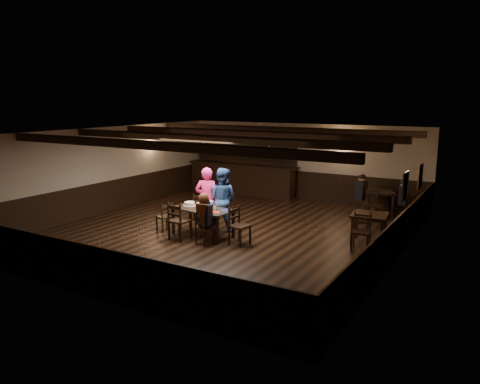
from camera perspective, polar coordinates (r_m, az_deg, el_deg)
The scene contains 25 objects.
ground at distance 12.85m, azimuth -1.40°, elevation -4.78°, with size 10.00×10.00×0.00m, color black.
room_shell at distance 12.51m, azimuth -1.31°, elevation 2.96°, with size 9.02×10.02×2.71m.
dining_table at distance 12.23m, azimuth -4.57°, elevation -2.37°, with size 1.68×0.96×0.75m.
chair_near_left at distance 11.95m, azimuth -7.65°, elevation -3.20°, with size 0.51×0.49×1.00m.
chair_near_right at distance 11.56m, azimuth -4.59°, elevation -4.19°, with size 0.47×0.46×0.82m.
chair_end_left at distance 12.86m, azimuth -9.04°, elevation -2.74°, with size 0.46×0.47×0.80m.
chair_end_right at distance 11.59m, azimuth -0.35°, elevation -3.72°, with size 0.49×0.50×0.95m.
chair_far_pushed at distance 13.88m, azimuth -5.14°, elevation -1.64°, with size 0.45×0.44×0.79m.
woman_pink at distance 12.67m, azimuth -4.04°, elevation -0.93°, with size 0.64×0.42×1.76m, color #E91D5C.
man_blue at distance 12.74m, azimuth -2.22°, elevation -0.90°, with size 0.84×0.66×1.74m, color navy.
seated_person at distance 11.50m, azimuth -4.40°, elevation -2.34°, with size 0.36×0.54×0.87m.
cake at distance 12.56m, azimuth -6.17°, elevation -1.46°, with size 0.34×0.34×0.11m.
plate_stack_a at distance 12.21m, azimuth -4.93°, elevation -1.65°, with size 0.16×0.16×0.15m, color white.
plate_stack_b at distance 12.12m, azimuth -3.67°, elevation -1.61°, with size 0.18×0.18×0.21m, color white.
tea_light at distance 12.25m, azimuth -4.39°, elevation -1.87°, with size 0.05×0.05×0.06m.
salt_shaker at distance 11.92m, azimuth -3.86°, elevation -2.14°, with size 0.03×0.03×0.08m, color silver.
pepper_shaker at distance 11.87m, azimuth -3.44°, elevation -2.20°, with size 0.03×0.03×0.08m, color #A5A8AD.
drink_glass at distance 12.04m, azimuth -3.08°, elevation -1.96°, with size 0.06×0.06×0.09m, color silver.
menu_red at distance 11.83m, azimuth -3.26°, elevation -2.43°, with size 0.34×0.24×0.00m, color maroon.
menu_blue at distance 11.96m, azimuth -1.85°, elevation -2.26°, with size 0.32×0.22×0.00m, color #0E2249.
bar_counter at distance 17.80m, azimuth 0.34°, elevation 2.13°, with size 4.45×0.70×2.20m.
back_table_a at distance 12.07m, azimuth 15.50°, elevation -3.05°, with size 0.95×0.95×0.75m.
back_table_b at distance 15.15m, azimuth 16.59°, elevation -0.24°, with size 1.13×1.13×0.75m.
bg_patron_left at distance 15.04m, azimuth 14.60°, elevation 0.63°, with size 0.28×0.42×0.81m.
bg_patron_right at distance 14.71m, azimuth 19.28°, elevation 0.00°, with size 0.23×0.37×0.75m.
Camera 1 is at (6.53, -10.49, 3.55)m, focal length 35.00 mm.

